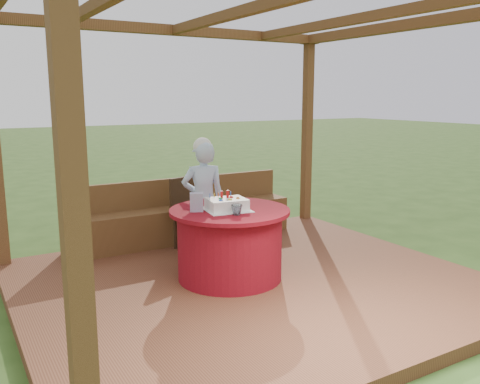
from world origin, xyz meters
name	(u,v)px	position (x,y,z in m)	size (l,w,h in m)	color
ground	(252,291)	(0.00, 0.00, 0.00)	(60.00, 60.00, 0.00)	#2C4B19
deck	(252,286)	(0.00, 0.00, 0.06)	(4.50, 4.00, 0.12)	brown
pergola	(253,50)	(0.00, 0.00, 2.41)	(4.50, 4.00, 2.72)	brown
bench	(183,220)	(0.00, 1.72, 0.38)	(3.00, 0.42, 0.80)	brown
table	(230,243)	(-0.16, 0.18, 0.49)	(1.22, 1.22, 0.73)	maroon
chair	(190,209)	(-0.05, 1.37, 0.60)	(0.54, 0.54, 0.88)	#311E0F
elderly_woman	(203,198)	(-0.09, 0.93, 0.82)	(0.57, 0.46, 1.40)	#96BADF
birthday_cake	(227,204)	(-0.21, 0.16, 0.91)	(0.49, 0.49, 0.19)	white
gift_bag	(197,202)	(-0.50, 0.25, 0.95)	(0.13, 0.08, 0.19)	#C47FA8
drinking_glass	(237,210)	(-0.24, -0.09, 0.90)	(0.11, 0.11, 0.10)	silver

